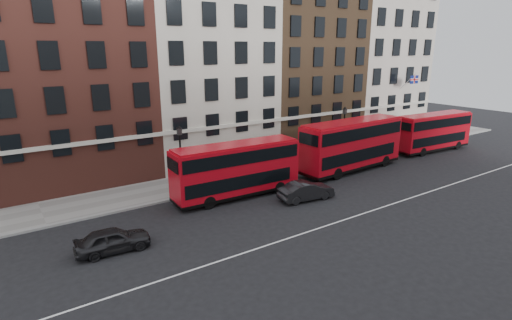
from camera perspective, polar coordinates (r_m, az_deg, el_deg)
ground at (r=29.09m, az=9.13°, el=-7.27°), size 120.00×120.00×0.00m
pavement at (r=36.88m, az=-2.05°, el=-1.95°), size 80.00×5.00×0.15m
kerb at (r=34.89m, az=0.14°, el=-2.98°), size 80.00×0.30×0.16m
road_centre_line at (r=27.81m, az=11.97°, el=-8.54°), size 70.00×0.12×0.01m
building_terrace at (r=41.46m, az=-8.17°, el=14.15°), size 64.00×11.95×22.00m
bus_b at (r=30.73m, az=-2.85°, el=-1.27°), size 10.29×2.87×4.28m
bus_c at (r=38.58m, az=13.50°, el=2.25°), size 11.52×3.29×4.79m
bus_d at (r=48.95m, az=23.95°, el=3.77°), size 10.21×3.12×4.23m
car_rear at (r=24.61m, az=-19.79°, el=-10.69°), size 4.29×2.01×1.42m
car_front at (r=30.87m, az=7.19°, el=-4.38°), size 4.56×2.11×1.45m
lamp_post_left at (r=32.14m, az=-10.72°, el=0.68°), size 0.44×0.44×5.33m
lamp_post_right at (r=42.49m, az=12.42°, el=4.24°), size 0.44×0.44×5.33m
traffic_light at (r=53.34m, az=23.84°, el=4.87°), size 0.25×0.45×3.27m
iron_railings at (r=38.52m, az=-3.80°, el=-0.31°), size 6.60×0.06×1.00m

